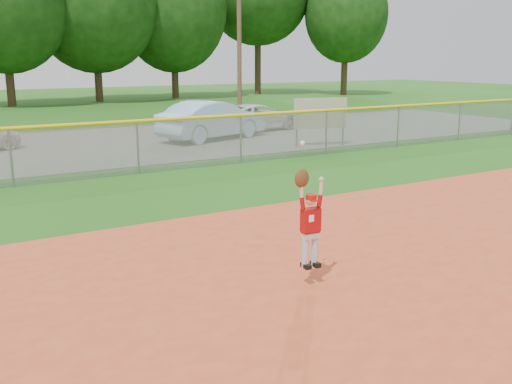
% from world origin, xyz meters
% --- Properties ---
extents(ground, '(120.00, 120.00, 0.00)m').
position_xyz_m(ground, '(0.00, 0.00, 0.00)').
color(ground, '#1F5814').
rests_on(ground, ground).
extents(parking_strip, '(44.00, 10.00, 0.03)m').
position_xyz_m(parking_strip, '(0.00, 16.00, 0.01)').
color(parking_strip, slate).
rests_on(parking_strip, ground).
extents(car_blue, '(4.95, 2.96, 1.54)m').
position_xyz_m(car_blue, '(4.92, 15.16, 0.80)').
color(car_blue, '#99C6E5').
rests_on(car_blue, parking_strip).
extents(car_white_b, '(4.50, 2.60, 1.18)m').
position_xyz_m(car_white_b, '(7.97, 16.82, 0.62)').
color(car_white_b, silver).
rests_on(car_white_b, parking_strip).
extents(sponsor_sign, '(1.93, 0.71, 1.80)m').
position_xyz_m(sponsor_sign, '(7.54, 11.50, 1.19)').
color(sponsor_sign, gray).
rests_on(sponsor_sign, ground).
extents(outfield_fence, '(40.06, 0.10, 1.55)m').
position_xyz_m(outfield_fence, '(0.00, 10.00, 0.88)').
color(outfield_fence, gray).
rests_on(outfield_fence, ground).
extents(power_lines, '(19.40, 0.24, 9.00)m').
position_xyz_m(power_lines, '(1.00, 22.00, 4.68)').
color(power_lines, '#4C3823').
rests_on(power_lines, ground).
extents(ballplayer, '(0.48, 0.21, 1.82)m').
position_xyz_m(ballplayer, '(-0.71, 0.83, 1.02)').
color(ballplayer, silver).
rests_on(ballplayer, ground).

